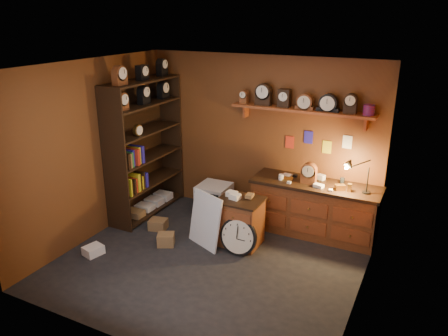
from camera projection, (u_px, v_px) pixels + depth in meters
floor at (210, 261)px, 6.15m from camera, size 4.00×4.00×0.00m
room_shell at (216, 143)px, 5.64m from camera, size 4.02×3.62×2.71m
shelving_unit at (143, 143)px, 7.31m from camera, size 0.47×1.60×2.58m
workbench at (314, 206)px, 6.79m from camera, size 1.96×0.66×1.36m
low_cabinet at (240, 220)px, 6.50m from camera, size 0.64×0.54×0.82m
big_round_clock at (238, 237)px, 6.27m from camera, size 0.56×0.18×0.56m
white_panel at (206, 244)px, 6.60m from camera, size 0.65×0.40×0.83m
mini_fridge at (214, 200)px, 7.52m from camera, size 0.53×0.55×0.54m
floor_box_a at (158, 224)px, 7.05m from camera, size 0.31×0.28×0.17m
floor_box_b at (93, 250)px, 6.31m from camera, size 0.27×0.31×0.13m
floor_box_c at (166, 239)px, 6.56m from camera, size 0.31×0.30×0.19m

